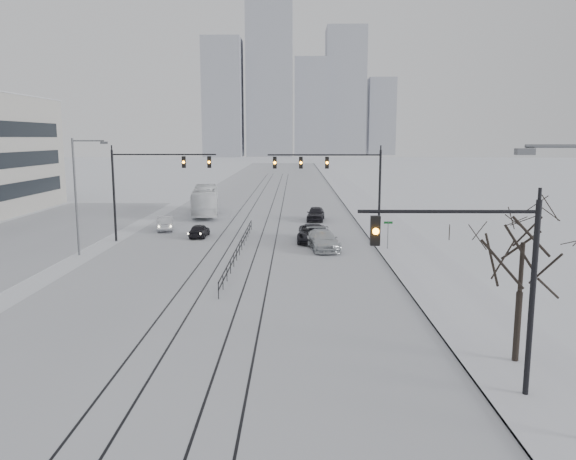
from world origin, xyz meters
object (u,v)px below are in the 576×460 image
at_px(bare_tree, 522,255).
at_px(sedan_nb_far, 316,214).
at_px(sedan_sb_inner, 199,231).
at_px(sedan_nb_right, 323,240).
at_px(sedan_nb_front, 312,233).
at_px(box_truck, 205,201).
at_px(traffic_mast_near, 486,271).
at_px(sedan_sb_outer, 165,223).

bearing_deg(bare_tree, sedan_nb_far, 99.48).
distance_m(sedan_sb_inner, sedan_nb_right, 12.38).
xyz_separation_m(sedan_nb_front, box_truck, (-12.08, 17.23, 0.93)).
xyz_separation_m(bare_tree, box_truck, (-19.47, 44.11, -2.82)).
height_order(traffic_mast_near, bare_tree, traffic_mast_near).
bearing_deg(sedan_nb_far, sedan_nb_front, -87.54).
distance_m(traffic_mast_near, box_truck, 50.19).
bearing_deg(sedan_nb_front, box_truck, 127.91).
height_order(traffic_mast_near, sedan_nb_far, traffic_mast_near).
bearing_deg(traffic_mast_near, sedan_nb_far, 95.63).
height_order(sedan_sb_inner, box_truck, box_truck).
xyz_separation_m(sedan_nb_far, box_truck, (-12.86, 4.53, 0.91)).
xyz_separation_m(sedan_sb_inner, sedan_nb_far, (11.04, 10.61, 0.15)).
bearing_deg(bare_tree, sedan_sb_inner, 121.35).
bearing_deg(traffic_mast_near, box_truck, 109.90).
bearing_deg(sedan_nb_far, sedan_sb_outer, -150.08).
xyz_separation_m(sedan_sb_outer, sedan_nb_right, (15.08, -9.50, 0.08)).
height_order(bare_tree, sedan_sb_outer, bare_tree).
relative_size(traffic_mast_near, box_truck, 0.58).
bearing_deg(sedan_sb_outer, sedan_sb_inner, 124.04).
height_order(sedan_sb_inner, sedan_nb_right, sedan_nb_right).
relative_size(bare_tree, sedan_nb_front, 1.14).
relative_size(bare_tree, box_truck, 0.51).
bearing_deg(box_truck, sedan_nb_right, 114.42).
distance_m(sedan_sb_outer, sedan_nb_right, 17.82).
height_order(bare_tree, box_truck, bare_tree).
height_order(bare_tree, sedan_nb_far, bare_tree).
relative_size(sedan_sb_inner, sedan_nb_right, 0.67).
distance_m(traffic_mast_near, bare_tree, 3.85).
distance_m(traffic_mast_near, sedan_nb_far, 42.96).
xyz_separation_m(bare_tree, sedan_sb_inner, (-17.65, 28.98, -3.87)).
height_order(traffic_mast_near, box_truck, traffic_mast_near).
bearing_deg(sedan_nb_right, bare_tree, -82.58).
distance_m(sedan_sb_outer, sedan_nb_far, 16.50).
distance_m(traffic_mast_near, sedan_sb_inner, 35.65).
bearing_deg(sedan_nb_far, sedan_sb_inner, -130.18).
bearing_deg(sedan_nb_front, bare_tree, -71.75).
distance_m(sedan_sb_inner, box_truck, 15.28).
relative_size(traffic_mast_near, sedan_sb_inner, 1.94).
relative_size(sedan_sb_outer, sedan_nb_front, 0.80).
bearing_deg(sedan_sb_inner, box_truck, -80.54).
bearing_deg(sedan_sb_inner, sedan_nb_front, 171.08).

